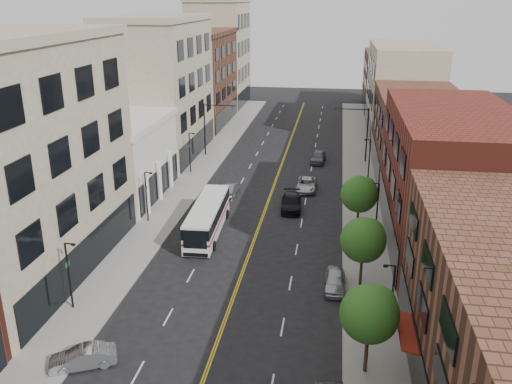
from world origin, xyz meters
The scene contains 29 objects.
sidewalk_left centered at (-10.00, 35.00, 0.07)m, with size 4.00×110.00×0.15m, color gray.
sidewalk_right centered at (10.00, 35.00, 0.07)m, with size 4.00×110.00×0.15m, color gray.
bldg_l_tanoffice centered at (-17.00, 13.00, 9.00)m, with size 10.00×22.00×18.00m, color gray.
bldg_l_white centered at (-17.00, 31.00, 4.00)m, with size 10.00×14.00×8.00m, color silver.
bldg_l_far_a centered at (-17.00, 48.00, 9.00)m, with size 10.00×20.00×18.00m, color gray.
bldg_l_far_b centered at (-17.00, 68.00, 7.50)m, with size 10.00×20.00×15.00m, color brown.
bldg_l_far_c centered at (-17.00, 86.00, 10.00)m, with size 10.00×16.00×20.00m, color gray.
bldg_r_mid centered at (17.00, 24.00, 6.00)m, with size 10.00×22.00×12.00m, color maroon.
bldg_r_far_a centered at (17.00, 45.00, 5.00)m, with size 10.00×20.00×10.00m, color brown.
bldg_r_far_b centered at (17.00, 66.00, 7.00)m, with size 10.00×22.00×14.00m, color gray.
bldg_r_far_c centered at (17.00, 86.00, 5.50)m, with size 10.00×18.00×11.00m, color brown.
tree_r_1 centered at (9.39, 4.07, 4.13)m, with size 3.40×3.40×5.59m.
tree_r_2 centered at (9.39, 14.07, 4.13)m, with size 3.40×3.40×5.59m.
tree_r_3 centered at (9.39, 24.07, 4.13)m, with size 3.40×3.40×5.59m.
lamp_l_1 centered at (-10.95, 8.00, 2.97)m, with size 0.81×0.55×5.05m.
lamp_l_2 centered at (-10.95, 24.00, 2.97)m, with size 0.81×0.55×5.05m.
lamp_l_3 centered at (-10.95, 40.00, 2.97)m, with size 0.81×0.55×5.05m.
lamp_r_1 centered at (10.95, 8.00, 2.97)m, with size 0.81×0.55×5.05m.
lamp_r_2 centered at (10.95, 24.00, 2.97)m, with size 0.81×0.55×5.05m.
lamp_r_3 centered at (10.95, 40.00, 2.97)m, with size 0.81×0.55×5.05m.
signal_mast_left centered at (-10.27, 48.00, 4.65)m, with size 4.49×0.18×7.20m.
signal_mast_right centered at (10.27, 48.00, 4.65)m, with size 4.49×0.18×7.20m.
city_bus centered at (-4.57, 22.39, 1.67)m, with size 3.07×11.25×2.86m.
car_angle_b centered at (-7.40, 2.08, 0.64)m, with size 1.36×3.91×1.29m, color #9B9EA3.
car_parked_far centered at (7.40, 13.65, 0.67)m, with size 1.58×3.93×1.34m, color #A6AAAE.
car_lane_behind centered at (-4.59, 32.90, 0.68)m, with size 1.45×4.15×1.37m, color #4D4D52.
car_lane_a centered at (2.66, 29.52, 0.74)m, with size 2.07×5.08×1.47m, color black.
car_lane_b centered at (3.85, 35.77, 0.66)m, with size 2.21×4.78×1.33m, color #AEB0B6.
car_lane_c centered at (4.74, 47.05, 0.76)m, with size 1.80×4.49×1.53m, color #515156.
Camera 1 is at (6.89, -23.15, 20.98)m, focal length 38.00 mm.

